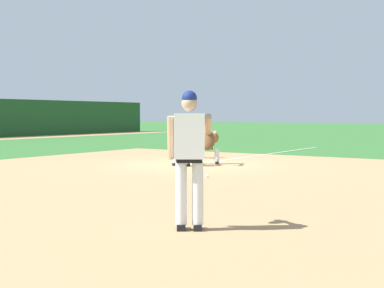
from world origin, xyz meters
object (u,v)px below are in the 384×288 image
Objects in this scene: pitcher at (191,151)px; first_baseman at (208,141)px; first_base_bag at (195,163)px; baseball at (207,176)px; baserunner at (181,140)px; umpire at (189,136)px.

first_baseman is (8.06, 4.76, -0.33)m from pitcher.
pitcher is at bearing -146.92° from first_base_bag.
baserunner reaches higher than baseball.
baseball is (-2.59, -2.08, -0.01)m from first_base_bag.
baseball is 3.04m from baserunner.
first_baseman is 0.92× the size of baserunner.
baseball is 0.05× the size of umpire.
first_baseman is 0.92× the size of umpire.
pitcher reaches higher than first_base_bag.
first_base_bag reaches higher than baseball.
umpire is (9.69, 6.54, -0.27)m from pitcher.
first_base_bag is 0.81m from first_baseman.
umpire is at bearing 38.24° from baseball.
first_baseman is at bearing 31.61° from baseball.
pitcher reaches higher than first_baseman.
baserunner and umpire have the same top height.
umpire is (1.63, 1.78, 0.06)m from first_baseman.
baseball is at bearing 29.96° from pitcher.
baserunner is (-0.92, 0.39, 0.06)m from first_baseman.
first_base_bag is 5.14× the size of baseball.
first_baseman is at bearing -23.04° from baserunner.
first_base_bag is 2.56m from umpire.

